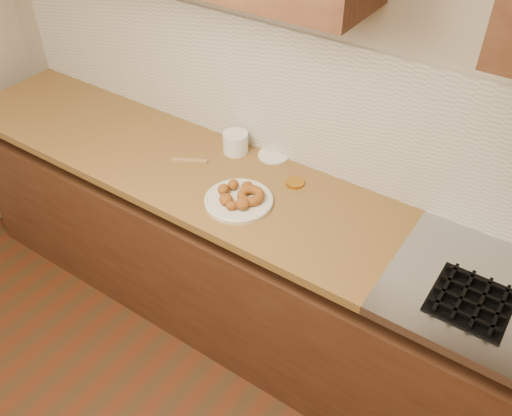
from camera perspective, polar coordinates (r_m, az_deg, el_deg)
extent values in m
cube|color=tan|center=(2.21, 7.61, 13.71)|extent=(4.00, 0.02, 2.70)
cube|color=#4B2C1A|center=(2.59, 2.49, -8.37)|extent=(3.60, 0.60, 0.77)
cube|color=olive|center=(2.56, -9.63, 5.27)|extent=(2.30, 0.62, 0.04)
cube|color=beige|center=(2.27, 7.14, 10.22)|extent=(3.60, 0.02, 0.60)
cube|color=black|center=(2.00, 21.70, -9.07)|extent=(0.26, 0.26, 0.01)
cube|color=black|center=(1.99, 19.37, -7.82)|extent=(0.01, 0.24, 0.02)
cube|color=black|center=(1.92, 21.02, -10.53)|extent=(0.24, 0.01, 0.02)
cube|color=black|center=(1.99, 20.99, -8.47)|extent=(0.01, 0.24, 0.02)
cube|color=black|center=(1.96, 21.55, -9.36)|extent=(0.24, 0.01, 0.02)
cube|color=black|center=(1.98, 22.61, -9.11)|extent=(0.01, 0.24, 0.02)
cube|color=black|center=(2.01, 22.05, -8.23)|extent=(0.24, 0.01, 0.02)
cube|color=black|center=(1.98, 24.25, -9.75)|extent=(0.01, 0.24, 0.02)
cube|color=black|center=(2.05, 22.53, -7.15)|extent=(0.24, 0.01, 0.02)
cylinder|color=beige|center=(2.23, -1.84, 0.77)|extent=(0.28, 0.28, 0.02)
torus|color=#9B5B23|center=(2.21, -0.56, 1.32)|extent=(0.12, 0.12, 0.05)
ellipsoid|color=#9B5B23|center=(2.27, -2.43, 2.48)|extent=(0.06, 0.06, 0.04)
ellipsoid|color=#9B5B23|center=(2.25, -3.46, 1.98)|extent=(0.05, 0.06, 0.04)
ellipsoid|color=#9B5B23|center=(2.20, -3.19, 0.92)|extent=(0.08, 0.08, 0.04)
ellipsoid|color=#9B5B23|center=(2.17, -2.59, 0.25)|extent=(0.06, 0.06, 0.04)
ellipsoid|color=#9B5B23|center=(2.27, -0.95, 2.38)|extent=(0.06, 0.06, 0.04)
ellipsoid|color=#9B5B23|center=(2.17, -1.41, 0.45)|extent=(0.07, 0.08, 0.04)
cylinder|color=silver|center=(2.51, -2.17, 6.91)|extent=(0.12, 0.12, 0.10)
cylinder|color=silver|center=(2.50, 1.85, 5.56)|extent=(0.17, 0.17, 0.01)
cylinder|color=#B77620|center=(2.33, 4.12, 2.67)|extent=(0.10, 0.10, 0.01)
cube|color=#997144|center=(2.48, -7.02, 4.95)|extent=(0.15, 0.10, 0.01)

